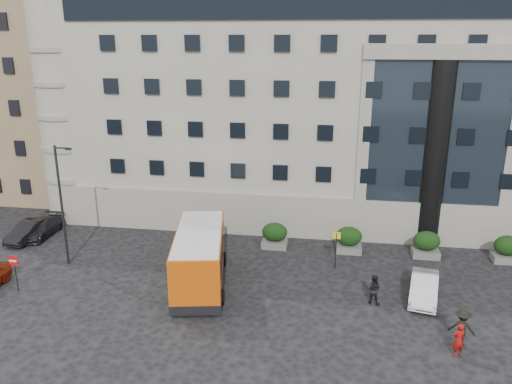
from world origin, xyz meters
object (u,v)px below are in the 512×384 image
minibus (199,256)px  pedestrian_a (459,340)px  parked_car_b (29,231)px  pedestrian_c (462,328)px  hedge_e (508,249)px  pedestrian_b (373,289)px  hedge_a (204,231)px  hedge_d (426,244)px  bus_stop_sign (336,244)px  parked_car_d (89,193)px  hedge_c (349,239)px  no_entry_sign (14,266)px  red_truck (114,178)px  parked_car_c (42,228)px  hedge_b (275,235)px  street_lamp (62,201)px  white_taxi (424,288)px

minibus → pedestrian_a: 14.80m
parked_car_b → pedestrian_c: pedestrian_c is taller
hedge_e → minibus: size_ratio=0.22×
parked_car_b → pedestrian_b: 25.25m
hedge_a → hedge_d: same height
hedge_a → bus_stop_sign: 9.94m
parked_car_d → bus_stop_sign: bearing=-32.4°
hedge_c → no_entry_sign: (-19.40, -8.84, 0.72)m
bus_stop_sign → parked_car_b: (-22.50, 1.45, -1.05)m
red_truck → parked_car_c: (-0.87, -11.11, -0.85)m
hedge_a → red_truck: size_ratio=0.34×
hedge_b → hedge_e: 15.60m
hedge_b → street_lamp: bearing=-159.9°
parked_car_b → white_taxi: white_taxi is taller
hedge_a → pedestrian_a: hedge_a is taller
no_entry_sign → white_taxi: no_entry_sign is taller
no_entry_sign → pedestrian_c: (24.56, -1.59, -0.69)m
hedge_d → parked_car_b: hedge_d is taller
red_truck → parked_car_b: red_truck is taller
hedge_d → no_entry_sign: 26.15m
hedge_a → street_lamp: size_ratio=0.23×
hedge_c → bus_stop_sign: 3.05m
hedge_a → hedge_e: bearing=0.0°
hedge_d → pedestrian_a: (-0.38, -11.34, -0.07)m
no_entry_sign → parked_car_b: (-4.00, 7.49, -0.97)m
white_taxi → pedestrian_c: (1.04, -4.44, 0.27)m
parked_car_b → parked_car_c: 1.00m
parked_car_d → white_taxi: (27.52, -14.09, 0.00)m
hedge_e → street_lamp: (-28.74, -4.80, 3.44)m
hedge_c → parked_car_b: hedge_c is taller
hedge_c → parked_car_c: 22.87m
hedge_d → pedestrian_b: hedge_d is taller
hedge_a → pedestrian_b: 13.55m
hedge_e → street_lamp: street_lamp is taller
minibus → parked_car_b: (-14.39, 4.82, -1.16)m
minibus → pedestrian_c: minibus is taller
street_lamp → pedestrian_b: size_ratio=4.60×
white_taxi → no_entry_sign: bearing=-162.0°
bus_stop_sign → red_truck: bearing=147.6°
street_lamp → pedestrian_a: size_ratio=4.68×
hedge_c → bus_stop_sign: size_ratio=0.73×
hedge_c → street_lamp: bearing=-165.3°
white_taxi → street_lamp: bearing=-171.9°
parked_car_c → minibus: bearing=-23.6°
hedge_a → pedestrian_b: (11.62, -6.97, -0.06)m
hedge_d → hedge_c: bearing=180.0°
hedge_c → pedestrian_a: (4.82, -11.34, -0.07)m
hedge_c → red_truck: 24.42m
parked_car_c → pedestrian_a: pedestrian_a is taller
minibus → hedge_a: bearing=91.6°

